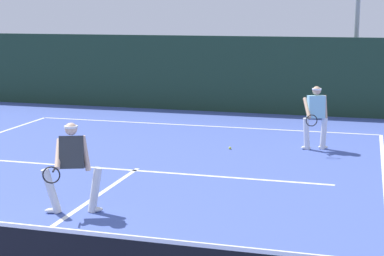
# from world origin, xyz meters

# --- Properties ---
(court_line_baseline_far) EXTENTS (10.62, 0.10, 0.01)m
(court_line_baseline_far) POSITION_xyz_m (0.00, 11.83, 0.00)
(court_line_baseline_far) COLOR white
(court_line_baseline_far) RESTS_ON ground_plane
(court_line_service) EXTENTS (8.66, 0.10, 0.01)m
(court_line_service) POSITION_xyz_m (0.00, 6.22, 0.00)
(court_line_service) COLOR white
(court_line_service) RESTS_ON ground_plane
(court_line_centre) EXTENTS (0.10, 6.40, 0.01)m
(court_line_centre) POSITION_xyz_m (0.00, 3.20, 0.00)
(court_line_centre) COLOR white
(court_line_centre) RESTS_ON ground_plane
(player_near) EXTENTS (1.04, 0.96, 1.61)m
(player_near) POSITION_xyz_m (0.02, 3.20, 0.88)
(player_near) COLOR silver
(player_near) RESTS_ON ground_plane
(player_far) EXTENTS (0.71, 0.91, 1.62)m
(player_far) POSITION_xyz_m (3.65, 9.47, 0.89)
(player_far) COLOR silver
(player_far) RESTS_ON ground_plane
(tennis_ball) EXTENTS (0.07, 0.07, 0.07)m
(tennis_ball) POSITION_xyz_m (1.58, 8.87, 0.03)
(tennis_ball) COLOR #D1E033
(tennis_ball) RESTS_ON ground_plane
(back_fence_windscreen) EXTENTS (22.81, 0.12, 2.62)m
(back_fence_windscreen) POSITION_xyz_m (0.00, 14.66, 1.31)
(back_fence_windscreen) COLOR #1D3726
(back_fence_windscreen) RESTS_ON ground_plane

